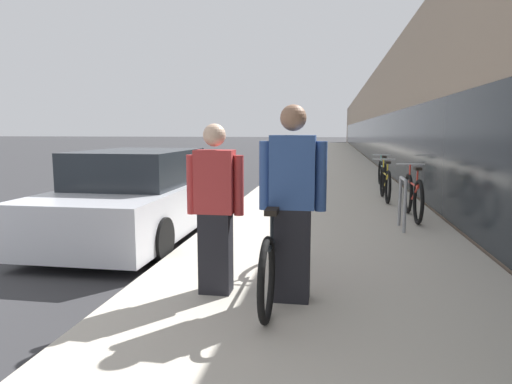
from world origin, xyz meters
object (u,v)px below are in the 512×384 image
object	(u,v)px
cruiser_bike_nearest	(413,196)
cruiser_bike_middle	(385,183)
cruiser_bike_farthest	(382,173)
tandem_bicycle	(279,251)
person_rider	(292,204)
bike_rack_hoop	(403,198)
parked_sedan_curbside	(139,198)
person_bystander	(215,209)

from	to	relation	value
cruiser_bike_nearest	cruiser_bike_middle	size ratio (longest dim) A/B	1.01
cruiser_bike_farthest	tandem_bicycle	bearing A→B (deg)	-102.39
person_rider	cruiser_bike_farthest	bearing A→B (deg)	78.98
cruiser_bike_middle	cruiser_bike_farthest	distance (m)	2.54
tandem_bicycle	cruiser_bike_middle	size ratio (longest dim) A/B	1.34
bike_rack_hoop	cruiser_bike_middle	bearing A→B (deg)	88.55
bike_rack_hoop	cruiser_bike_middle	distance (m)	3.17
cruiser_bike_farthest	cruiser_bike_middle	bearing A→B (deg)	-94.45
person_rider	bike_rack_hoop	world-z (taller)	person_rider
person_rider	cruiser_bike_farthest	size ratio (longest dim) A/B	1.03
bike_rack_hoop	parked_sedan_curbside	distance (m)	4.26
person_rider	parked_sedan_curbside	size ratio (longest dim) A/B	0.42
bike_rack_hoop	cruiser_bike_nearest	world-z (taller)	cruiser_bike_nearest
tandem_bicycle	parked_sedan_curbside	size ratio (longest dim) A/B	0.56
person_bystander	bike_rack_hoop	world-z (taller)	person_bystander
person_bystander	parked_sedan_curbside	xyz separation A→B (m)	(-1.94, 2.61, -0.32)
tandem_bicycle	cruiser_bike_farthest	bearing A→B (deg)	77.61
person_rider	cruiser_bike_middle	distance (m)	6.79
cruiser_bike_farthest	parked_sedan_curbside	world-z (taller)	parked_sedan_curbside
tandem_bicycle	cruiser_bike_middle	world-z (taller)	cruiser_bike_middle
bike_rack_hoop	cruiser_bike_nearest	size ratio (longest dim) A/B	0.46
tandem_bicycle	person_bystander	distance (m)	0.78
cruiser_bike_middle	bike_rack_hoop	bearing A→B (deg)	-91.45
tandem_bicycle	cruiser_bike_nearest	world-z (taller)	cruiser_bike_nearest
cruiser_bike_nearest	cruiser_bike_farthest	bearing A→B (deg)	90.62
person_rider	person_bystander	world-z (taller)	person_rider
cruiser_bike_farthest	bike_rack_hoop	bearing A→B (deg)	-92.78
cruiser_bike_farthest	parked_sedan_curbside	distance (m)	7.83
tandem_bicycle	cruiser_bike_nearest	distance (m)	4.55
person_rider	cruiser_bike_middle	xyz separation A→B (m)	(1.58, 6.59, -0.53)
tandem_bicycle	bike_rack_hoop	xyz separation A→B (m)	(1.66, 3.11, 0.12)
person_bystander	cruiser_bike_nearest	bearing A→B (deg)	59.01
person_bystander	bike_rack_hoop	xyz separation A→B (m)	(2.26, 3.33, -0.32)
cruiser_bike_nearest	parked_sedan_curbside	world-z (taller)	parked_sedan_curbside
cruiser_bike_middle	cruiser_bike_farthest	world-z (taller)	cruiser_bike_middle
tandem_bicycle	person_bystander	xyz separation A→B (m)	(-0.60, -0.22, 0.45)
cruiser_bike_middle	parked_sedan_curbside	world-z (taller)	parked_sedan_curbside
cruiser_bike_nearest	cruiser_bike_middle	bearing A→B (deg)	96.44
parked_sedan_curbside	cruiser_bike_middle	bearing A→B (deg)	42.25
cruiser_bike_farthest	cruiser_bike_nearest	bearing A→B (deg)	-89.38
person_bystander	parked_sedan_curbside	bearing A→B (deg)	126.64
bike_rack_hoop	cruiser_bike_farthest	xyz separation A→B (m)	(0.28, 5.70, -0.13)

